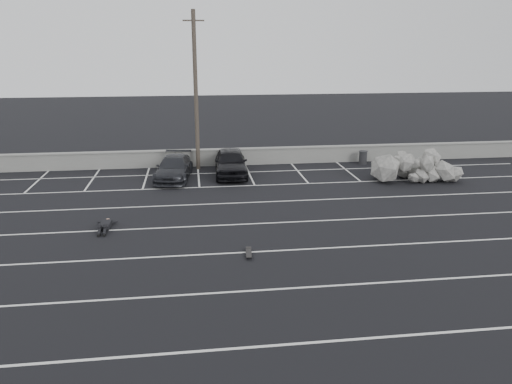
{
  "coord_description": "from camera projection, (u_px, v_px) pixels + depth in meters",
  "views": [
    {
      "loc": [
        -2.34,
        -16.9,
        7.36
      ],
      "look_at": [
        0.46,
        4.4,
        1.0
      ],
      "focal_mm": 35.0,
      "sensor_mm": 36.0,
      "label": 1
    }
  ],
  "objects": [
    {
      "name": "person",
      "position": [
        106.0,
        222.0,
        20.88
      ],
      "size": [
        0.95,
        2.24,
        0.44
      ],
      "primitive_type": null,
      "rotation": [
        0.0,
        0.0,
        -0.02
      ],
      "color": "black",
      "rests_on": "ground"
    },
    {
      "name": "utility_pole",
      "position": [
        196.0,
        91.0,
        29.42
      ],
      "size": [
        1.24,
        0.25,
        9.3
      ],
      "color": "#4C4238",
      "rests_on": "ground"
    },
    {
      "name": "skateboard",
      "position": [
        249.0,
        253.0,
        18.14
      ],
      "size": [
        0.28,
        0.82,
        0.1
      ],
      "rotation": [
        0.0,
        0.0,
        -0.09
      ],
      "color": "black",
      "rests_on": "ground"
    },
    {
      "name": "trash_bin",
      "position": [
        363.0,
        157.0,
        31.9
      ],
      "size": [
        0.71,
        0.71,
        0.85
      ],
      "rotation": [
        0.0,
        0.0,
        0.34
      ],
      "color": "#28282A",
      "rests_on": "ground"
    },
    {
      "name": "car_right",
      "position": [
        174.0,
        168.0,
        28.25
      ],
      "size": [
        2.35,
        4.65,
        1.3
      ],
      "primitive_type": "imported",
      "rotation": [
        0.0,
        0.0,
        -0.12
      ],
      "color": "black",
      "rests_on": "ground"
    },
    {
      "name": "riprap_pile",
      "position": [
        411.0,
        170.0,
        28.3
      ],
      "size": [
        5.37,
        3.73,
        1.31
      ],
      "color": "gray",
      "rests_on": "ground"
    },
    {
      "name": "stall_lines",
      "position": [
        244.0,
        213.0,
        22.63
      ],
      "size": [
        36.0,
        20.05,
        0.01
      ],
      "color": "silver",
      "rests_on": "ground"
    },
    {
      "name": "seawall",
      "position": [
        229.0,
        157.0,
        31.6
      ],
      "size": [
        50.0,
        0.45,
        1.06
      ],
      "color": "gray",
      "rests_on": "ground"
    },
    {
      "name": "ground",
      "position": [
        259.0,
        252.0,
        18.45
      ],
      "size": [
        120.0,
        120.0,
        0.0
      ],
      "primitive_type": "plane",
      "color": "black",
      "rests_on": "ground"
    },
    {
      "name": "car_left",
      "position": [
        231.0,
        162.0,
        29.08
      ],
      "size": [
        2.03,
        4.62,
        1.55
      ],
      "primitive_type": "imported",
      "rotation": [
        0.0,
        0.0,
        -0.04
      ],
      "color": "black",
      "rests_on": "ground"
    }
  ]
}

